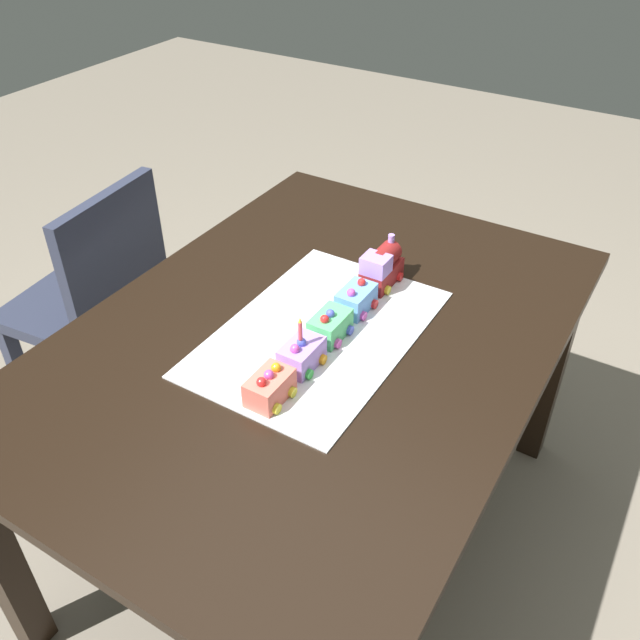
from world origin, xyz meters
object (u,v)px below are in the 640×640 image
chair (97,302)px  cake_car_flatbed_coral (270,387)px  cake_car_caboose_lavender (302,355)px  birthday_candle (300,329)px  dining_table (315,367)px  cake_car_tanker_sky_blue (356,299)px  cake_car_hopper_mint_green (330,325)px  cake_locomotive (382,267)px

chair → cake_car_flatbed_coral: chair is taller
cake_car_caboose_lavender → birthday_candle: birthday_candle is taller
dining_table → cake_car_tanker_sky_blue: size_ratio=14.00×
chair → cake_car_hopper_mint_green: chair is taller
cake_car_flatbed_coral → cake_car_caboose_lavender: bearing=180.0°
cake_locomotive → cake_car_tanker_sky_blue: 0.13m
cake_locomotive → cake_car_flatbed_coral: 0.48m
cake_locomotive → cake_car_hopper_mint_green: bearing=0.0°
birthday_candle → cake_car_tanker_sky_blue: bearing=180.0°
cake_car_hopper_mint_green → cake_car_caboose_lavender: (0.12, 0.00, 0.00)m
dining_table → chair: size_ratio=1.63×
cake_car_tanker_sky_blue → birthday_candle: 0.25m
dining_table → cake_car_tanker_sky_blue: cake_car_tanker_sky_blue is taller
cake_car_flatbed_coral → cake_locomotive: bearing=-180.0°
chair → birthday_candle: (0.18, 0.87, 0.37)m
dining_table → cake_locomotive: cake_locomotive is taller
chair → dining_table: bearing=79.6°
dining_table → cake_car_tanker_sky_blue: 0.19m
cake_car_flatbed_coral → birthday_candle: (-0.11, -0.00, 0.07)m
dining_table → cake_car_flatbed_coral: cake_car_flatbed_coral is taller
cake_locomotive → cake_car_tanker_sky_blue: (0.13, 0.00, -0.02)m
cake_car_tanker_sky_blue → birthday_candle: birthday_candle is taller
cake_car_tanker_sky_blue → cake_car_hopper_mint_green: size_ratio=1.00×
chair → cake_car_caboose_lavender: 0.94m
cake_locomotive → birthday_candle: (0.37, 0.00, 0.05)m
chair → cake_car_flatbed_coral: 0.97m
dining_table → birthday_candle: size_ratio=24.93×
chair → cake_locomotive: (-0.18, 0.87, 0.32)m
cake_car_caboose_lavender → birthday_candle: bearing=-0.0°
dining_table → cake_car_hopper_mint_green: (-0.00, 0.04, 0.14)m
chair → cake_car_caboose_lavender: chair is taller
cake_car_flatbed_coral → birthday_candle: bearing=-180.0°
cake_locomotive → cake_car_caboose_lavender: bearing=0.0°
chair → cake_car_hopper_mint_green: 0.93m
dining_table → cake_car_hopper_mint_green: size_ratio=14.00×
birthday_candle → chair: bearing=-101.9°
dining_table → chair: bearing=-94.4°
dining_table → cake_car_flatbed_coral: bearing=9.9°
chair → cake_car_tanker_sky_blue: size_ratio=8.60×
dining_table → cake_car_caboose_lavender: bearing=19.3°
cake_car_tanker_sky_blue → cake_car_caboose_lavender: size_ratio=1.00×
chair → cake_car_flatbed_coral: (0.30, 0.87, 0.30)m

